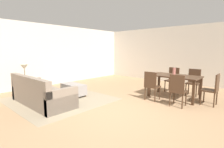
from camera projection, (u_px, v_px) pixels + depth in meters
The scene contains 15 objects.
ground_plane at pixel (117, 112), 4.38m from camera, with size 10.80×10.80×0.00m, color #9E7A56.
wall_back at pixel (187, 55), 7.87m from camera, with size 9.00×0.12×2.70m, color beige.
wall_left at pixel (47, 55), 7.54m from camera, with size 0.12×11.00×2.70m, color beige.
area_rug at pixel (60, 99), 5.53m from camera, with size 3.00×2.80×0.01m, color gray.
couch at pixel (41, 94), 5.01m from camera, with size 2.29×0.91×0.86m.
ottoman_table at pixel (74, 89), 5.93m from camera, with size 0.94×0.46×0.41m.
side_table at pixel (25, 82), 6.04m from camera, with size 0.40×0.40×0.56m.
table_lamp at pixel (24, 67), 5.97m from camera, with size 0.26×0.26×0.52m.
dining_table at pixel (174, 78), 5.60m from camera, with size 1.57×0.87×0.76m.
dining_chair_near_left at pixel (151, 84), 5.33m from camera, with size 0.42×0.42×0.92m.
dining_chair_near_right at pixel (178, 89), 4.73m from camera, with size 0.42×0.42×0.92m.
dining_chair_far_left at pixel (173, 78), 6.50m from camera, with size 0.42×0.42×0.92m.
dining_chair_far_right at pixel (194, 80), 5.99m from camera, with size 0.42×0.42×0.92m.
dining_chair_head_east at pixel (213, 88), 4.84m from camera, with size 0.40×0.40×0.92m.
vase_centerpiece at pixel (174, 72), 5.61m from camera, with size 0.10×0.10×0.24m, color #B26659.
Camera 1 is at (2.72, -3.20, 1.60)m, focal length 27.25 mm.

